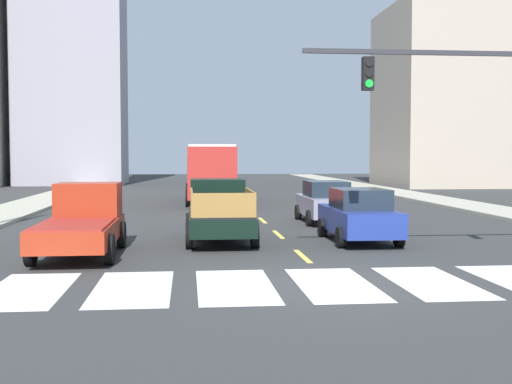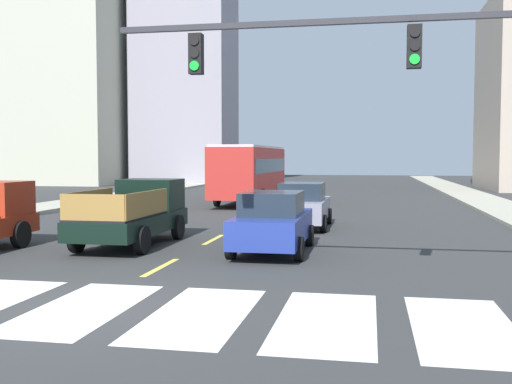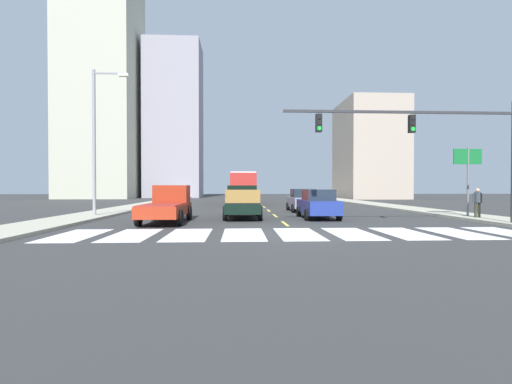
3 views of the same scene
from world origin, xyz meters
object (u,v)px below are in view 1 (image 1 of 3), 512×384
at_px(sedan_mid, 359,215).
at_px(sedan_near_left, 325,202).
at_px(pickup_stakebed, 219,212).
at_px(pickup_dark, 83,221).
at_px(city_bus, 209,169).

bearing_deg(sedan_mid, sedan_near_left, 85.99).
distance_m(pickup_stakebed, sedan_mid, 4.56).
xyz_separation_m(pickup_dark, sedan_near_left, (8.61, 7.70, -0.06)).
height_order(pickup_stakebed, pickup_dark, same).
height_order(pickup_dark, sedan_mid, pickup_dark).
relative_size(pickup_dark, sedan_near_left, 1.18).
distance_m(pickup_dark, sedan_near_left, 11.55).
bearing_deg(sedan_near_left, pickup_stakebed, -134.05).
xyz_separation_m(pickup_stakebed, sedan_mid, (4.46, -0.94, -0.08)).
xyz_separation_m(pickup_stakebed, sedan_near_left, (4.62, 5.10, -0.08)).
bearing_deg(pickup_dark, sedan_mid, 13.79).
xyz_separation_m(city_bus, sedan_mid, (4.24, -17.82, -1.09)).
distance_m(city_bus, sedan_mid, 18.35).
height_order(city_bus, sedan_near_left, city_bus).
bearing_deg(pickup_dark, city_bus, 80.51).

